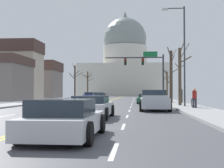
# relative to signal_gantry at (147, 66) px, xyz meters

# --- Properties ---
(ground) EXTENTS (20.00, 180.00, 0.20)m
(ground) POSITION_rel_signal_gantry_xyz_m (-5.37, -15.88, -4.85)
(ground) COLOR #4A4A50
(signal_gantry) EXTENTS (7.91, 0.41, 6.66)m
(signal_gantry) POSITION_rel_signal_gantry_xyz_m (0.00, 0.00, 0.00)
(signal_gantry) COLOR #28282D
(signal_gantry) RESTS_ON ground
(street_lamp_right) EXTENTS (2.02, 0.24, 8.72)m
(street_lamp_right) POSITION_rel_signal_gantry_xyz_m (2.60, -14.61, 0.34)
(street_lamp_right) COLOR #333338
(street_lamp_right) RESTS_ON ground
(capitol_building) EXTENTS (31.07, 19.89, 29.91)m
(capitol_building) POSITION_rel_signal_gantry_xyz_m (-5.37, 68.05, 5.95)
(capitol_building) COLOR beige
(capitol_building) RESTS_ON ground
(sedan_near_00) EXTENTS (2.06, 4.63, 1.13)m
(sedan_near_00) POSITION_rel_signal_gantry_xyz_m (-0.31, -4.91, -4.33)
(sedan_near_00) COLOR #1E7247
(sedan_near_00) RESTS_ON ground
(sedan_near_01) EXTENTS (2.15, 4.43, 1.21)m
(sedan_near_01) POSITION_rel_signal_gantry_xyz_m (-0.02, -11.40, -4.29)
(sedan_near_01) COLOR #1E7247
(sedan_near_01) RESTS_ON ground
(pickup_truck_near_02) EXTENTS (2.28, 5.50, 1.54)m
(pickup_truck_near_02) POSITION_rel_signal_gantry_xyz_m (-0.01, -18.22, -4.17)
(pickup_truck_near_02) COLOR #ADB2B7
(pickup_truck_near_02) RESTS_ON ground
(sedan_near_03) EXTENTS (2.21, 4.60, 1.18)m
(sedan_near_03) POSITION_rel_signal_gantry_xyz_m (-3.74, -25.60, -4.30)
(sedan_near_03) COLOR silver
(sedan_near_03) RESTS_ON ground
(sedan_near_04) EXTENTS (2.14, 4.24, 1.18)m
(sedan_near_04) POSITION_rel_signal_gantry_xyz_m (-3.50, -32.93, -4.31)
(sedan_near_04) COLOR silver
(sedan_near_04) RESTS_ON ground
(sedan_oncoming_00) EXTENTS (2.08, 4.51, 1.18)m
(sedan_oncoming_00) POSITION_rel_signal_gantry_xyz_m (-7.01, 6.67, -4.31)
(sedan_oncoming_00) COLOR silver
(sedan_oncoming_00) RESTS_ON ground
(sedan_oncoming_01) EXTENTS (2.08, 4.57, 1.28)m
(sedan_oncoming_01) POSITION_rel_signal_gantry_xyz_m (-10.64, 18.77, -4.26)
(sedan_oncoming_01) COLOR navy
(sedan_oncoming_01) RESTS_ON ground
(sedan_oncoming_02) EXTENTS (2.01, 4.67, 1.23)m
(sedan_oncoming_02) POSITION_rel_signal_gantry_xyz_m (-10.67, 27.66, -4.28)
(sedan_oncoming_02) COLOR black
(sedan_oncoming_02) RESTS_ON ground
(sedan_oncoming_03) EXTENTS (2.15, 4.69, 1.20)m
(sedan_oncoming_03) POSITION_rel_signal_gantry_xyz_m (-10.78, 38.68, -4.29)
(sedan_oncoming_03) COLOR #9EA3A8
(sedan_oncoming_03) RESTS_ON ground
(flank_building_00) EXTENTS (8.33, 9.51, 8.22)m
(flank_building_00) POSITION_rel_signal_gantry_xyz_m (-23.19, 27.83, -0.70)
(flank_building_00) COLOR slate
(flank_building_00) RESTS_ON ground
(flank_building_01) EXTENTS (9.74, 6.85, 10.88)m
(flank_building_01) POSITION_rel_signal_gantry_xyz_m (-24.26, 14.89, 0.65)
(flank_building_01) COLOR #B2A38E
(flank_building_01) RESTS_ON ground
(bare_tree_00) EXTENTS (1.44, 1.27, 6.16)m
(bare_tree_00) POSITION_rel_signal_gantry_xyz_m (2.72, -12.63, -1.90)
(bare_tree_00) COLOR #4C3D2D
(bare_tree_00) RESTS_ON ground
(bare_tree_01) EXTENTS (2.80, 1.51, 6.71)m
(bare_tree_01) POSITION_rel_signal_gantry_xyz_m (-13.25, 17.56, -1.42)
(bare_tree_01) COLOR #423328
(bare_tree_01) RESTS_ON ground
(bare_tree_02) EXTENTS (1.59, 1.78, 4.78)m
(bare_tree_02) POSITION_rel_signal_gantry_xyz_m (3.61, 9.15, -2.23)
(bare_tree_02) COLOR #4C3D2D
(bare_tree_02) RESTS_ON ground
(bare_tree_03) EXTENTS (3.19, 1.38, 6.26)m
(bare_tree_03) POSITION_rel_signal_gantry_xyz_m (-13.47, 34.82, -1.41)
(bare_tree_03) COLOR #4C3D2D
(bare_tree_03) RESTS_ON ground
(bare_tree_04) EXTENTS (1.77, 2.72, 6.75)m
(bare_tree_04) POSITION_rel_signal_gantry_xyz_m (2.75, -4.75, -1.50)
(bare_tree_04) COLOR #423328
(bare_tree_04) RESTS_ON ground
(pedestrian_00) EXTENTS (0.35, 0.34, 1.56)m
(pedestrian_00) POSITION_rel_signal_gantry_xyz_m (3.16, -17.37, -3.87)
(pedestrian_00) COLOR #33333D
(pedestrian_00) RESTS_ON ground
(pedestrian_01) EXTENTS (0.35, 0.34, 1.71)m
(pedestrian_01) POSITION_rel_signal_gantry_xyz_m (3.73, -5.96, -3.77)
(pedestrian_01) COLOR #4C4238
(pedestrian_01) RESTS_ON ground
(bicycle_parked) EXTENTS (0.12, 1.77, 0.85)m
(bicycle_parked) POSITION_rel_signal_gantry_xyz_m (3.39, -15.53, -4.38)
(bicycle_parked) COLOR black
(bicycle_parked) RESTS_ON ground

